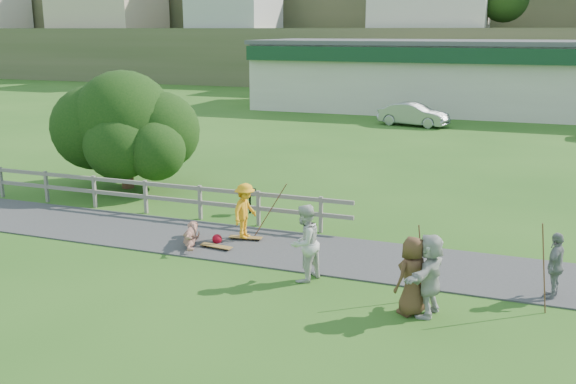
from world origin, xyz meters
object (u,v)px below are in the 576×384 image
(skater_rider, at_px, (245,214))
(spectator_d, at_px, (430,275))
(skater_fallen, at_px, (192,234))
(car_silver, at_px, (413,114))
(spectator_b, at_px, (555,266))
(tree, at_px, (125,141))
(bbq, at_px, (250,201))
(spectator_a, at_px, (304,243))
(spectator_c, at_px, (412,276))

(skater_rider, relative_size, spectator_d, 0.88)
(skater_fallen, xyz_separation_m, car_silver, (1.87, 25.14, 0.40))
(skater_rider, distance_m, spectator_b, 8.20)
(tree, height_order, bbq, tree)
(bbq, bearing_deg, skater_rider, -84.70)
(skater_fallen, distance_m, spectator_b, 9.36)
(skater_rider, height_order, spectator_d, spectator_d)
(skater_rider, xyz_separation_m, spectator_d, (5.60, -3.12, 0.10))
(spectator_a, relative_size, spectator_d, 1.05)
(skater_fallen, bearing_deg, spectator_a, -43.17)
(spectator_c, bearing_deg, spectator_d, 136.99)
(skater_fallen, xyz_separation_m, tree, (-5.55, 5.11, 1.47))
(spectator_a, bearing_deg, spectator_b, 118.28)
(spectator_b, height_order, car_silver, spectator_b)
(spectator_d, bearing_deg, skater_rider, -106.73)
(spectator_b, xyz_separation_m, car_silver, (-7.47, 25.57, -0.06))
(spectator_a, bearing_deg, spectator_c, 89.00)
(spectator_a, xyz_separation_m, spectator_b, (5.56, 0.92, -0.17))
(spectator_b, bearing_deg, car_silver, -148.73)
(skater_fallen, height_order, spectator_b, spectator_b)
(skater_fallen, distance_m, tree, 7.68)
(car_silver, bearing_deg, tree, 171.96)
(spectator_a, relative_size, car_silver, 0.43)
(skater_fallen, height_order, spectator_c, spectator_c)
(spectator_d, xyz_separation_m, bbq, (-6.62, 5.76, -0.49))
(skater_fallen, xyz_separation_m, bbq, (0.23, 3.51, 0.09))
(skater_rider, bearing_deg, spectator_a, -124.28)
(car_silver, bearing_deg, spectator_d, -157.44)
(car_silver, relative_size, tree, 0.72)
(spectator_d, distance_m, tree, 14.43)
(skater_fallen, bearing_deg, bbq, 62.83)
(skater_fallen, distance_m, car_silver, 25.22)
(spectator_c, bearing_deg, skater_rider, -88.11)
(spectator_a, bearing_deg, tree, -105.85)
(tree, distance_m, bbq, 6.14)
(spectator_c, height_order, spectator_d, spectator_d)
(spectator_b, bearing_deg, spectator_c, -41.14)
(car_silver, distance_m, tree, 21.39)
(spectator_d, bearing_deg, spectator_c, -63.88)
(spectator_d, height_order, bbq, spectator_d)
(spectator_a, distance_m, tree, 11.37)
(skater_fallen, height_order, spectator_d, spectator_d)
(spectator_a, bearing_deg, skater_fallen, -90.82)
(spectator_b, distance_m, spectator_c, 3.42)
(skater_rider, xyz_separation_m, spectator_c, (5.26, -3.21, 0.06))
(spectator_c, distance_m, bbq, 8.58)
(spectator_a, relative_size, spectator_c, 1.10)
(spectator_b, distance_m, tree, 15.91)
(car_silver, bearing_deg, skater_rider, -169.22)
(spectator_a, distance_m, car_silver, 26.56)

